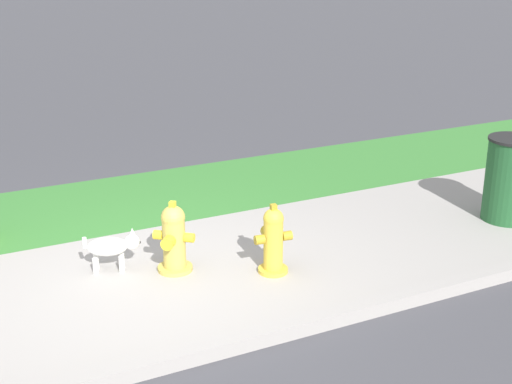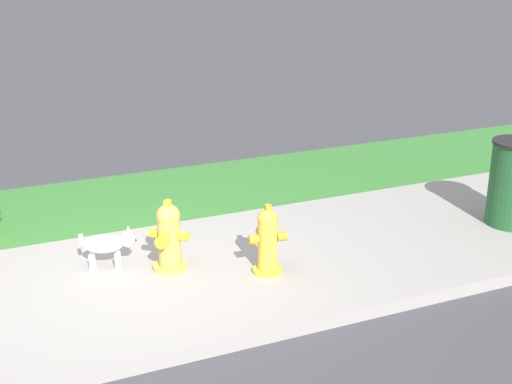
% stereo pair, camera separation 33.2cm
% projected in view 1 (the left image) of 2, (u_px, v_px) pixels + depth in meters
% --- Properties ---
extents(ground_plane, '(120.00, 120.00, 0.00)m').
position_uv_depth(ground_plane, '(141.00, 286.00, 6.55)').
color(ground_plane, '#424247').
extents(sidewalk_pavement, '(18.00, 2.54, 0.01)m').
position_uv_depth(sidewalk_pavement, '(141.00, 286.00, 6.55)').
color(sidewalk_pavement, '#9E9993').
rests_on(sidewalk_pavement, ground).
extents(grass_verge, '(18.00, 1.92, 0.01)m').
position_uv_depth(grass_verge, '(83.00, 208.00, 8.43)').
color(grass_verge, '#387A33').
rests_on(grass_verge, ground).
extents(street_curb, '(18.00, 0.16, 0.12)m').
position_uv_depth(street_curb, '(195.00, 354.00, 5.39)').
color(street_curb, '#9E9993').
rests_on(street_curb, ground).
extents(fire_hydrant_near_corner, '(0.36, 0.37, 0.71)m').
position_uv_depth(fire_hydrant_near_corner, '(174.00, 239.00, 6.73)').
color(fire_hydrant_near_corner, gold).
rests_on(fire_hydrant_near_corner, ground).
extents(fire_hydrant_across_street, '(0.37, 0.34, 0.70)m').
position_uv_depth(fire_hydrant_across_street, '(273.00, 240.00, 6.71)').
color(fire_hydrant_across_street, gold).
rests_on(fire_hydrant_across_street, ground).
extents(small_white_dog, '(0.52, 0.29, 0.42)m').
position_uv_depth(small_white_dog, '(112.00, 247.00, 6.76)').
color(small_white_dog, white).
rests_on(small_white_dog, ground).
extents(trash_bin, '(0.58, 0.58, 0.96)m').
position_uv_depth(trash_bin, '(510.00, 180.00, 7.92)').
color(trash_bin, '#1E5128').
rests_on(trash_bin, ground).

